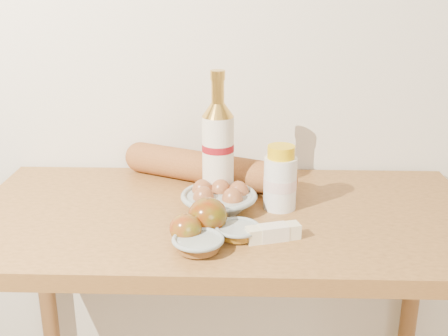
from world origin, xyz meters
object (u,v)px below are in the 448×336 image
at_px(table, 224,258).
at_px(bourbon_bottle, 218,148).
at_px(egg_bowl, 219,199).
at_px(baguette, 207,168).
at_px(cream_bottle, 280,180).

bearing_deg(table, bourbon_bottle, 102.17).
bearing_deg(bourbon_bottle, egg_bowl, -73.14).
xyz_separation_m(table, egg_bowl, (-0.01, 0.02, 0.15)).
height_order(table, bourbon_bottle, bourbon_bottle).
distance_m(table, bourbon_bottle, 0.27).
bearing_deg(table, baguette, 105.84).
bearing_deg(table, egg_bowl, 130.82).
bearing_deg(egg_bowl, baguette, 103.09).
bearing_deg(bourbon_bottle, table, -65.30).
bearing_deg(baguette, egg_bowl, -52.73).
relative_size(cream_bottle, baguette, 0.31).
relative_size(egg_bowl, baguette, 0.40).
height_order(egg_bowl, baguette, baguette).
bearing_deg(cream_bottle, egg_bowl, 171.55).
distance_m(cream_bottle, baguette, 0.25).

